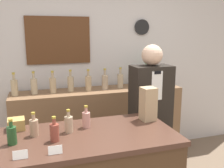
% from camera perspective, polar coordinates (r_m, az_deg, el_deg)
% --- Properties ---
extents(back_wall, '(5.20, 0.09, 2.70)m').
position_cam_1_polar(back_wall, '(3.39, -5.55, 5.31)').
color(back_wall, silver).
rests_on(back_wall, ground_plane).
extents(back_shelf, '(2.16, 0.45, 1.01)m').
position_cam_1_polar(back_shelf, '(3.34, -2.94, -9.79)').
color(back_shelf, brown).
rests_on(back_shelf, ground_plane).
extents(shopkeeper, '(0.41, 0.26, 1.62)m').
position_cam_1_polar(shopkeeper, '(2.70, 8.66, -8.51)').
color(shopkeeper, black).
rests_on(shopkeeper, ground_plane).
extents(potted_plant, '(0.23, 0.23, 0.33)m').
position_cam_1_polar(potted_plant, '(3.43, 8.79, 2.50)').
color(potted_plant, '#4C3D2D').
rests_on(potted_plant, back_shelf).
extents(paper_bag, '(0.13, 0.13, 0.30)m').
position_cam_1_polar(paper_bag, '(2.24, 8.25, -4.53)').
color(paper_bag, tan).
rests_on(paper_bag, display_counter).
extents(price_card_left, '(0.09, 0.02, 0.06)m').
position_cam_1_polar(price_card_left, '(1.71, -20.23, -14.95)').
color(price_card_left, white).
rests_on(price_card_left, display_counter).
extents(price_card_right, '(0.09, 0.02, 0.06)m').
position_cam_1_polar(price_card_right, '(1.71, -12.83, -14.49)').
color(price_card_right, white).
rests_on(price_card_right, display_counter).
extents(gift_box, '(0.14, 0.14, 0.09)m').
position_cam_1_polar(gift_box, '(2.18, -21.02, -8.55)').
color(gift_box, tan).
rests_on(gift_box, display_counter).
extents(counter_bottle_0, '(0.07, 0.07, 0.19)m').
position_cam_1_polar(counter_bottle_0, '(1.91, -21.94, -10.72)').
color(counter_bottle_0, '#244E26').
rests_on(counter_bottle_0, display_counter).
extents(counter_bottle_1, '(0.07, 0.07, 0.19)m').
position_cam_1_polar(counter_bottle_1, '(2.00, -17.39, -9.38)').
color(counter_bottle_1, tan).
rests_on(counter_bottle_1, display_counter).
extents(counter_bottle_2, '(0.07, 0.07, 0.19)m').
position_cam_1_polar(counter_bottle_2, '(1.87, -13.01, -10.64)').
color(counter_bottle_2, brown).
rests_on(counter_bottle_2, display_counter).
extents(counter_bottle_3, '(0.07, 0.07, 0.19)m').
position_cam_1_polar(counter_bottle_3, '(2.01, -9.87, -8.95)').
color(counter_bottle_3, tan).
rests_on(counter_bottle_3, display_counter).
extents(counter_bottle_4, '(0.07, 0.07, 0.19)m').
position_cam_1_polar(counter_bottle_4, '(2.09, -5.91, -8.02)').
color(counter_bottle_4, tan).
rests_on(counter_bottle_4, display_counter).
extents(shelf_bottle_0, '(0.08, 0.08, 0.27)m').
position_cam_1_polar(shelf_bottle_0, '(3.08, -21.41, -0.64)').
color(shelf_bottle_0, tan).
rests_on(shelf_bottle_0, back_shelf).
extents(shelf_bottle_1, '(0.08, 0.08, 0.27)m').
position_cam_1_polar(shelf_bottle_1, '(3.08, -17.39, -0.35)').
color(shelf_bottle_1, tan).
rests_on(shelf_bottle_1, back_shelf).
extents(shelf_bottle_2, '(0.08, 0.08, 0.27)m').
position_cam_1_polar(shelf_bottle_2, '(3.07, -13.36, -0.15)').
color(shelf_bottle_2, tan).
rests_on(shelf_bottle_2, back_shelf).
extents(shelf_bottle_3, '(0.08, 0.08, 0.27)m').
position_cam_1_polar(shelf_bottle_3, '(3.12, -9.43, 0.18)').
color(shelf_bottle_3, tan).
rests_on(shelf_bottle_3, back_shelf).
extents(shelf_bottle_4, '(0.08, 0.08, 0.27)m').
position_cam_1_polar(shelf_bottle_4, '(3.12, -5.42, 0.31)').
color(shelf_bottle_4, tan).
rests_on(shelf_bottle_4, back_shelf).
extents(shelf_bottle_5, '(0.08, 0.08, 0.27)m').
position_cam_1_polar(shelf_bottle_5, '(3.18, -1.63, 0.57)').
color(shelf_bottle_5, tan).
rests_on(shelf_bottle_5, back_shelf).
extents(shelf_bottle_6, '(0.08, 0.08, 0.27)m').
position_cam_1_polar(shelf_bottle_6, '(3.27, 1.91, 0.86)').
color(shelf_bottle_6, tan).
rests_on(shelf_bottle_6, back_shelf).
extents(shelf_bottle_7, '(0.08, 0.08, 0.27)m').
position_cam_1_polar(shelf_bottle_7, '(3.31, 5.65, 0.97)').
color(shelf_bottle_7, tan).
rests_on(shelf_bottle_7, back_shelf).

